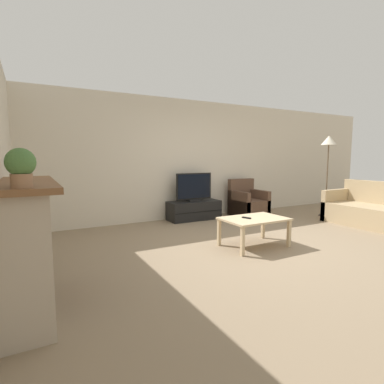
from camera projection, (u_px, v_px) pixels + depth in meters
name	position (u px, v px, depth m)	size (l,w,h in m)	color
ground_plane	(260.00, 244.00, 4.86)	(24.00, 24.00, 0.00)	#89755B
wall_back	(187.00, 160.00, 6.92)	(12.00, 0.06, 2.70)	beige
fireplace	(26.00, 244.00, 2.77)	(0.50, 1.62, 1.19)	#B7A893
mantel_vase_left	(22.00, 168.00, 2.27)	(0.13, 0.13, 0.29)	beige
mantel_clock	(23.00, 172.00, 2.84)	(0.08, 0.11, 0.15)	brown
potted_plant	(21.00, 166.00, 2.09)	(0.20, 0.20, 0.28)	#936B4C
tv_stand	(194.00, 210.00, 6.77)	(1.19, 0.50, 0.42)	black
tv	(194.00, 188.00, 6.71)	(0.88, 0.18, 0.63)	black
armchair	(248.00, 204.00, 7.19)	(0.70, 0.76, 0.88)	brown
coffee_table	(254.00, 221.00, 4.71)	(0.99, 0.68, 0.46)	#CCB289
remote	(247.00, 218.00, 4.66)	(0.08, 0.16, 0.02)	black
floor_lamp	(329.00, 145.00, 7.04)	(0.36, 0.36, 1.91)	black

